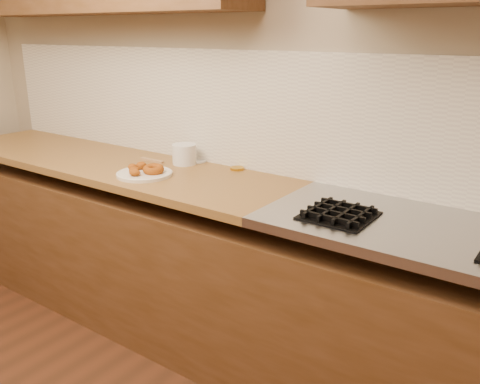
% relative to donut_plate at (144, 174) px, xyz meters
% --- Properties ---
extents(wall_back, '(4.00, 0.02, 2.70)m').
position_rel_donut_plate_xyz_m(wall_back, '(0.24, 0.42, 0.44)').
color(wall_back, tan).
rests_on(wall_back, ground).
extents(base_cabinet, '(3.60, 0.60, 0.77)m').
position_rel_donut_plate_xyz_m(base_cabinet, '(0.24, 0.11, -0.52)').
color(base_cabinet, '#56351F').
rests_on(base_cabinet, floor).
extents(butcher_block, '(2.30, 0.62, 0.04)m').
position_rel_donut_plate_xyz_m(butcher_block, '(-0.41, 0.11, -0.03)').
color(butcher_block, brown).
rests_on(butcher_block, base_cabinet).
extents(stovetop, '(1.30, 0.62, 0.04)m').
position_rel_donut_plate_xyz_m(stovetop, '(1.39, 0.11, -0.03)').
color(stovetop, '#9EA0A5').
rests_on(stovetop, base_cabinet).
extents(backsplash, '(3.60, 0.02, 0.60)m').
position_rel_donut_plate_xyz_m(backsplash, '(0.24, 0.41, 0.29)').
color(backsplash, silver).
rests_on(backsplash, wall_back).
extents(burner_grates, '(0.91, 0.26, 0.03)m').
position_rel_donut_plate_xyz_m(burner_grates, '(1.36, 0.03, 0.00)').
color(burner_grates, black).
rests_on(burner_grates, stovetop).
extents(donut_plate, '(0.28, 0.28, 0.02)m').
position_rel_donut_plate_xyz_m(donut_plate, '(0.00, 0.00, 0.00)').
color(donut_plate, beige).
rests_on(donut_plate, butcher_block).
extents(ring_donut, '(0.15, 0.15, 0.05)m').
position_rel_donut_plate_xyz_m(ring_donut, '(0.04, 0.02, 0.03)').
color(ring_donut, '#914014').
rests_on(ring_donut, donut_plate).
extents(fried_dough_chunks, '(0.15, 0.17, 0.04)m').
position_rel_donut_plate_xyz_m(fried_dough_chunks, '(-0.04, -0.02, 0.03)').
color(fried_dough_chunks, '#914014').
rests_on(fried_dough_chunks, donut_plate).
extents(plastic_tub, '(0.16, 0.16, 0.11)m').
position_rel_donut_plate_xyz_m(plastic_tub, '(0.01, 0.29, 0.05)').
color(plastic_tub, silver).
rests_on(plastic_tub, butcher_block).
extents(tub_lid, '(0.16, 0.16, 0.01)m').
position_rel_donut_plate_xyz_m(tub_lid, '(0.02, 0.37, -0.00)').
color(tub_lid, silver).
rests_on(tub_lid, butcher_block).
extents(brass_jar_lid, '(0.08, 0.08, 0.01)m').
position_rel_donut_plate_xyz_m(brass_jar_lid, '(0.31, 0.36, -0.00)').
color(brass_jar_lid, '#BD8B1C').
rests_on(brass_jar_lid, butcher_block).
extents(wooden_utensil, '(0.16, 0.02, 0.01)m').
position_rel_donut_plate_xyz_m(wooden_utensil, '(-0.17, 0.22, -0.00)').
color(wooden_utensil, '#A2784D').
rests_on(wooden_utensil, butcher_block).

